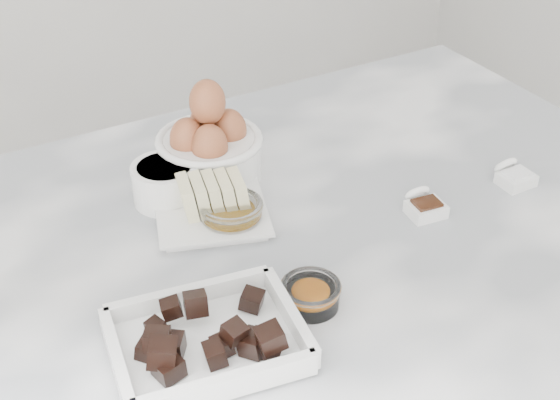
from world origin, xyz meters
The scene contains 9 objects.
marble_slab centered at (0.00, 0.00, 0.92)m, with size 1.20×0.80×0.04m, color white.
chocolate_dish centered at (-0.16, -0.14, 0.96)m, with size 0.23×0.19×0.05m.
butter_plate centered at (-0.06, 0.09, 0.96)m, with size 0.19×0.19×0.06m.
sugar_ramekin centered at (-0.09, 0.16, 0.97)m, with size 0.09×0.09×0.06m.
egg_bowl centered at (0.00, 0.19, 0.99)m, with size 0.16×0.16×0.15m.
honey_bowl centered at (-0.04, 0.06, 0.96)m, with size 0.09×0.09×0.04m.
zest_bowl centered at (-0.03, -0.13, 0.96)m, with size 0.07×0.07×0.03m.
vanilla_spoon centered at (0.20, -0.04, 0.95)m, with size 0.05×0.06×0.04m.
salt_spoon centered at (0.36, -0.05, 0.95)m, with size 0.05×0.06×0.04m.
Camera 1 is at (-0.40, -0.70, 1.55)m, focal length 50.00 mm.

